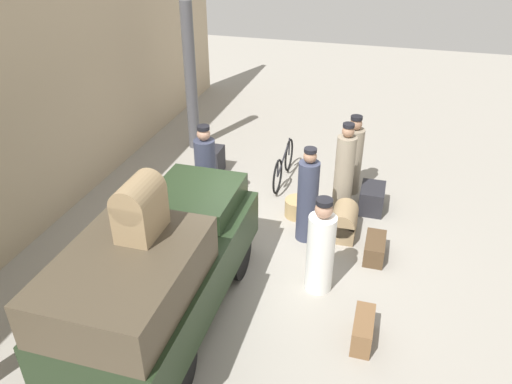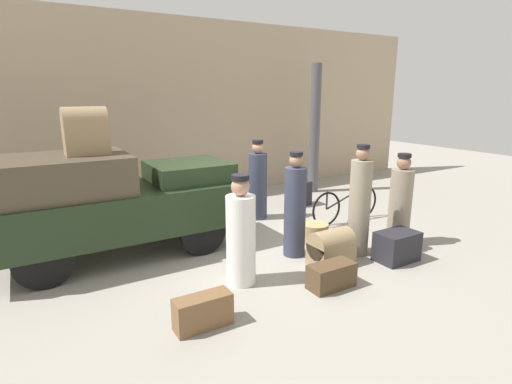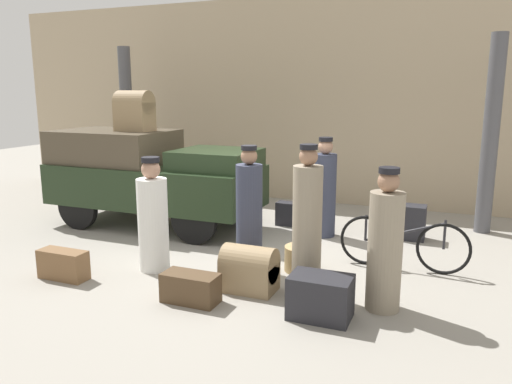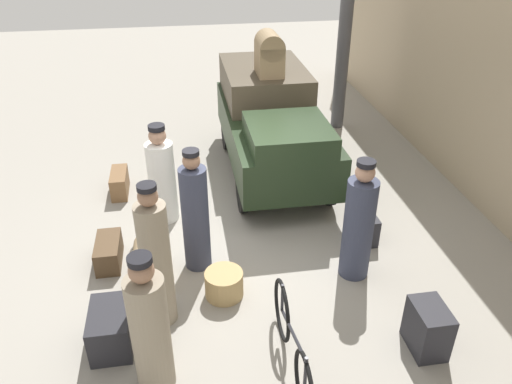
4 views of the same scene
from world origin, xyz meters
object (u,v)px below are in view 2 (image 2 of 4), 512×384
at_px(trunk_large_brown, 203,312).
at_px(truck, 109,199).
at_px(suitcase_tan_flat, 219,208).
at_px(porter_carrying_trunk, 258,183).
at_px(bicycle, 346,205).
at_px(porter_standing_middle, 360,205).
at_px(trunk_umber_medium, 299,193).
at_px(conductor_in_dark_uniform, 400,204).
at_px(trunk_on_truck_roof, 85,130).
at_px(suitcase_black_upright, 331,276).
at_px(wicker_basket, 315,233).
at_px(porter_with_bicycle, 295,209).
at_px(porter_lifting_near_truck, 241,236).
at_px(trunk_barrel_dark, 331,248).
at_px(trunk_wicker_pale, 397,246).

bearing_deg(trunk_large_brown, truck, 99.41).
bearing_deg(suitcase_tan_flat, porter_carrying_trunk, -29.78).
distance_m(bicycle, porter_standing_middle, 1.78).
bearing_deg(truck, trunk_umber_medium, 11.40).
relative_size(bicycle, trunk_large_brown, 2.61).
xyz_separation_m(conductor_in_dark_uniform, trunk_on_truck_roof, (-4.83, 2.08, 1.37)).
bearing_deg(trunk_umber_medium, porter_carrying_trunk, -165.30).
xyz_separation_m(bicycle, suitcase_black_upright, (-2.22, -2.11, -0.20)).
relative_size(wicker_basket, suitcase_tan_flat, 0.92).
relative_size(wicker_basket, trunk_umber_medium, 0.84).
relative_size(porter_standing_middle, suitcase_tan_flat, 3.51).
relative_size(porter_carrying_trunk, suitcase_black_upright, 2.52).
distance_m(wicker_basket, conductor_in_dark_uniform, 1.61).
bearing_deg(trunk_umber_medium, porter_standing_middle, -107.89).
bearing_deg(trunk_large_brown, trunk_umber_medium, 41.64).
bearing_deg(bicycle, porter_with_bicycle, -156.05).
height_order(truck, porter_lifting_near_truck, truck).
bearing_deg(suitcase_tan_flat, conductor_in_dark_uniform, -55.14).
relative_size(truck, trunk_barrel_dark, 5.73).
bearing_deg(porter_standing_middle, suitcase_tan_flat, 111.62).
bearing_deg(trunk_barrel_dark, conductor_in_dark_uniform, 2.71).
distance_m(trunk_umber_medium, suitcase_tan_flat, 2.14).
bearing_deg(bicycle, trunk_on_truck_roof, 172.52).
relative_size(porter_carrying_trunk, porter_with_bicycle, 0.97).
bearing_deg(conductor_in_dark_uniform, trunk_large_brown, -170.86).
distance_m(porter_with_bicycle, trunk_large_brown, 2.59).
height_order(porter_carrying_trunk, porter_lifting_near_truck, porter_carrying_trunk).
height_order(bicycle, porter_standing_middle, porter_standing_middle).
bearing_deg(trunk_large_brown, porter_with_bicycle, 28.99).
bearing_deg(suitcase_black_upright, porter_with_bicycle, 78.91).
bearing_deg(bicycle, porter_lifting_near_truck, -157.80).
distance_m(suitcase_black_upright, suitcase_tan_flat, 3.73).
height_order(porter_carrying_trunk, trunk_on_truck_roof, trunk_on_truck_roof).
relative_size(suitcase_tan_flat, trunk_on_truck_roof, 0.73).
xyz_separation_m(trunk_umber_medium, suitcase_tan_flat, (-2.14, 0.05, -0.08)).
height_order(conductor_in_dark_uniform, suitcase_black_upright, conductor_in_dark_uniform).
bearing_deg(porter_with_bicycle, trunk_large_brown, -151.01).
relative_size(wicker_basket, trunk_wicker_pale, 0.72).
bearing_deg(trunk_on_truck_roof, suitcase_black_upright, -45.88).
bearing_deg(porter_standing_middle, porter_carrying_trunk, 99.95).
xyz_separation_m(conductor_in_dark_uniform, trunk_umber_medium, (0.01, 3.00, -0.46)).
height_order(porter_standing_middle, suitcase_black_upright, porter_standing_middle).
bearing_deg(porter_standing_middle, trunk_umber_medium, 72.11).
bearing_deg(wicker_basket, conductor_in_dark_uniform, -34.49).
xyz_separation_m(wicker_basket, trunk_barrel_dark, (-0.41, -0.93, 0.11)).
distance_m(porter_carrying_trunk, trunk_umber_medium, 1.53).
relative_size(conductor_in_dark_uniform, trunk_large_brown, 2.43).
distance_m(truck, conductor_in_dark_uniform, 5.03).
distance_m(bicycle, trunk_barrel_dark, 2.29).
bearing_deg(trunk_umber_medium, conductor_in_dark_uniform, -90.17).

